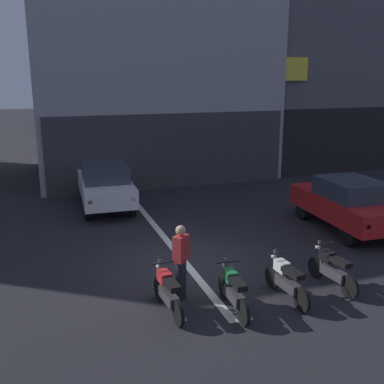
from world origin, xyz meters
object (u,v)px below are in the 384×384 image
object	(u,v)px
motorcycle_red_row_leftmost	(168,291)
motorcycle_white_row_centre	(286,280)
car_red_parked_kerbside	(347,203)
person_by_motorcycles	(181,261)
motorcycle_green_row_left_mid	(233,290)
motorcycle_black_row_right_mid	(332,269)
car_white_crossing_near	(105,185)

from	to	relation	value
motorcycle_red_row_leftmost	motorcycle_white_row_centre	size ratio (longest dim) A/B	1.00
car_red_parked_kerbside	person_by_motorcycles	world-z (taller)	person_by_motorcycles
motorcycle_green_row_left_mid	motorcycle_black_row_right_mid	bearing A→B (deg)	5.64
car_white_crossing_near	car_red_parked_kerbside	size ratio (longest dim) A/B	1.00
motorcycle_green_row_left_mid	car_red_parked_kerbside	bearing A→B (deg)	33.03
motorcycle_green_row_left_mid	motorcycle_white_row_centre	distance (m)	1.30
motorcycle_red_row_leftmost	motorcycle_green_row_left_mid	world-z (taller)	same
car_red_parked_kerbside	motorcycle_white_row_centre	xyz separation A→B (m)	(-4.19, -3.48, -0.43)
car_red_parked_kerbside	person_by_motorcycles	bearing A→B (deg)	-157.26
car_white_crossing_near	motorcycle_green_row_left_mid	size ratio (longest dim) A/B	2.49
car_white_crossing_near	car_red_parked_kerbside	distance (m)	8.42
motorcycle_red_row_leftmost	motorcycle_white_row_centre	distance (m)	2.62
motorcycle_black_row_right_mid	motorcycle_green_row_left_mid	bearing A→B (deg)	-174.36
car_white_crossing_near	car_red_parked_kerbside	xyz separation A→B (m)	(6.84, -4.91, 0.00)
car_white_crossing_near	person_by_motorcycles	bearing A→B (deg)	-86.18
car_white_crossing_near	motorcycle_black_row_right_mid	world-z (taller)	car_white_crossing_near
motorcycle_red_row_leftmost	car_red_parked_kerbside	bearing A→B (deg)	25.10
car_red_parked_kerbside	motorcycle_black_row_right_mid	distance (m)	4.41
motorcycle_green_row_left_mid	motorcycle_white_row_centre	world-z (taller)	same
car_red_parked_kerbside	motorcycle_green_row_left_mid	size ratio (longest dim) A/B	2.50
motorcycle_green_row_left_mid	motorcycle_black_row_right_mid	distance (m)	2.61
car_red_parked_kerbside	motorcycle_red_row_leftmost	bearing A→B (deg)	-154.90
car_white_crossing_near	motorcycle_black_row_right_mid	xyz separation A→B (m)	(3.95, -8.22, -0.43)
car_white_crossing_near	motorcycle_black_row_right_mid	bearing A→B (deg)	-64.33
car_red_parked_kerbside	motorcycle_white_row_centre	size ratio (longest dim) A/B	2.50
car_white_crossing_near	motorcycle_white_row_centre	bearing A→B (deg)	-72.48
car_red_parked_kerbside	car_white_crossing_near	bearing A→B (deg)	144.31
motorcycle_black_row_right_mid	person_by_motorcycles	distance (m)	3.53
car_red_parked_kerbside	motorcycle_red_row_leftmost	size ratio (longest dim) A/B	2.50
motorcycle_red_row_leftmost	motorcycle_black_row_right_mid	bearing A→B (deg)	-1.92
car_white_crossing_near	person_by_motorcycles	world-z (taller)	person_by_motorcycles
motorcycle_white_row_centre	person_by_motorcycles	size ratio (longest dim) A/B	1.00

